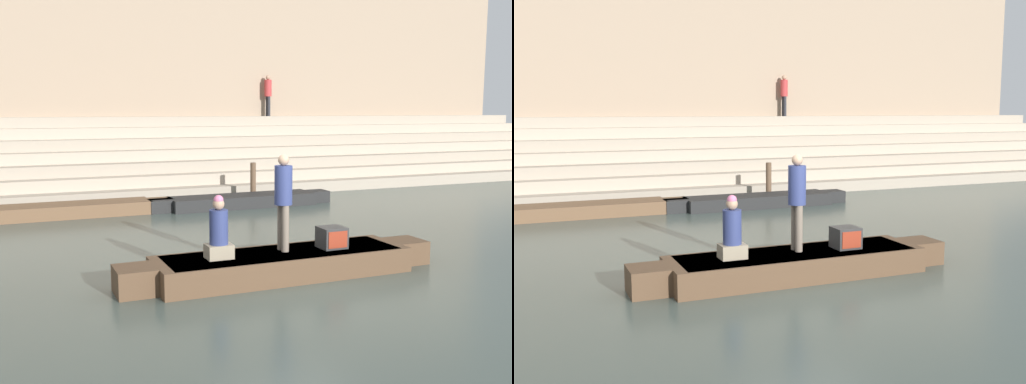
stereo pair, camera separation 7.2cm
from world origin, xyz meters
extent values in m
plane|color=#47544C|center=(0.00, 0.00, 0.00)|extent=(120.00, 120.00, 0.00)
cube|color=tan|center=(0.00, 11.82, 0.19)|extent=(36.00, 4.32, 0.37)
cube|color=#B2A28D|center=(0.00, 12.13, 0.56)|extent=(36.00, 3.70, 0.37)
cube|color=tan|center=(0.00, 12.44, 0.94)|extent=(36.00, 3.09, 0.37)
cube|color=#B2A28D|center=(0.00, 12.75, 1.31)|extent=(36.00, 2.47, 0.37)
cube|color=tan|center=(0.00, 13.06, 1.68)|extent=(36.00, 1.85, 0.37)
cube|color=#B2A28D|center=(0.00, 13.37, 2.06)|extent=(36.00, 1.23, 0.37)
cube|color=tan|center=(0.00, 13.67, 2.43)|extent=(36.00, 0.62, 0.37)
cube|color=tan|center=(0.00, 14.58, 4.81)|extent=(34.20, 1.20, 9.61)
cube|color=brown|center=(0.00, 13.96, 0.30)|extent=(34.20, 0.12, 0.60)
cube|color=brown|center=(-0.04, 0.47, 0.22)|extent=(4.52, 1.25, 0.43)
cube|color=#2D2D2D|center=(-0.04, 0.47, 0.41)|extent=(4.16, 1.15, 0.05)
cube|color=brown|center=(2.54, 0.47, 0.22)|extent=(0.63, 0.68, 0.43)
cube|color=brown|center=(-2.61, 0.47, 0.22)|extent=(0.63, 0.68, 0.43)
cylinder|color=olive|center=(-0.71, 1.19, 0.33)|extent=(2.30, 0.04, 0.04)
cylinder|color=#756656|center=(0.02, 0.66, 0.84)|extent=(0.13, 0.13, 0.82)
cylinder|color=#756656|center=(0.02, 0.49, 0.84)|extent=(0.13, 0.13, 0.82)
cylinder|color=navy|center=(0.02, 0.58, 1.59)|extent=(0.31, 0.31, 0.68)
sphere|color=tan|center=(0.02, 0.58, 2.02)|extent=(0.19, 0.19, 0.19)
cube|color=gray|center=(-1.20, 0.49, 0.55)|extent=(0.43, 0.34, 0.24)
cylinder|color=navy|center=(-1.20, 0.49, 0.96)|extent=(0.31, 0.31, 0.58)
sphere|color=tan|center=(-1.20, 0.49, 1.34)|extent=(0.19, 0.19, 0.19)
sphere|color=pink|center=(-1.20, 0.49, 1.41)|extent=(0.16, 0.16, 0.16)
cube|color=#2D2D2D|center=(0.91, 0.43, 0.62)|extent=(0.45, 0.42, 0.38)
cube|color=#99331E|center=(0.91, 0.22, 0.62)|extent=(0.37, 0.02, 0.30)
cube|color=brown|center=(-3.04, 8.04, 0.18)|extent=(4.74, 1.08, 0.36)
cube|color=#2D2D2D|center=(-3.04, 8.04, 0.33)|extent=(4.36, 0.98, 0.05)
cube|color=brown|center=(-0.33, 8.04, 0.18)|extent=(0.66, 0.59, 0.36)
cube|color=black|center=(2.11, 7.77, 0.18)|extent=(4.42, 1.08, 0.36)
cube|color=#2D2D2D|center=(2.11, 7.77, 0.33)|extent=(4.07, 0.98, 0.05)
cube|color=black|center=(4.63, 7.77, 0.18)|extent=(0.62, 0.59, 0.36)
cube|color=black|center=(-0.42, 7.77, 0.18)|extent=(0.62, 0.59, 0.36)
cylinder|color=brown|center=(2.81, 8.65, 0.61)|extent=(0.18, 0.18, 1.23)
cylinder|color=#28282D|center=(5.56, 13.75, 3.02)|extent=(0.12, 0.12, 0.79)
cylinder|color=#28282D|center=(5.56, 13.59, 3.02)|extent=(0.12, 0.12, 0.79)
cylinder|color=#B23333|center=(5.56, 13.67, 3.74)|extent=(0.29, 0.29, 0.66)
sphere|color=tan|center=(5.56, 13.67, 4.17)|extent=(0.19, 0.19, 0.19)
camera|label=1|loc=(-4.41, -8.68, 2.88)|focal=42.00mm
camera|label=2|loc=(-4.34, -8.71, 2.88)|focal=42.00mm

